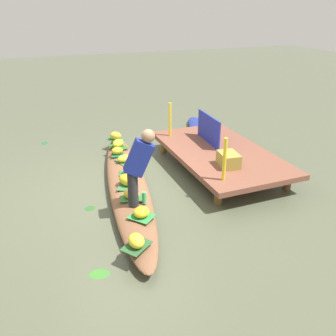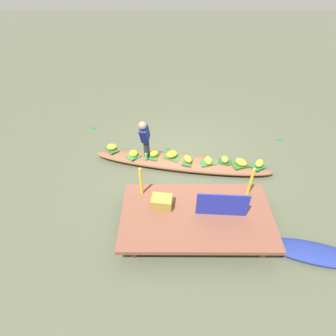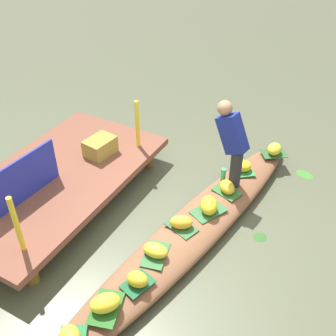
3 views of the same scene
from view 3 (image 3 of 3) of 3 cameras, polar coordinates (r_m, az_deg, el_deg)
canal_water at (r=5.34m, az=3.55°, el=-9.46°), size 40.00×40.00×0.00m
dock_platform at (r=5.88m, az=-15.37°, el=-1.48°), size 3.20×1.80×0.40m
vendor_boat at (r=5.25m, az=3.60°, el=-8.51°), size 4.92×1.48×0.25m
leaf_mat_0 at (r=5.65m, az=8.20°, el=-3.26°), size 0.35×0.43×0.01m
banana_bunch_0 at (r=5.60m, az=8.27°, el=-2.65°), size 0.32×0.32×0.16m
leaf_mat_1 at (r=4.78m, az=-1.77°, el=-11.99°), size 0.47×0.35×0.01m
banana_bunch_1 at (r=4.73m, az=-1.78°, el=-11.42°), size 0.21×0.31×0.14m
leaf_mat_2 at (r=6.53m, az=14.55°, el=1.99°), size 0.43×0.46×0.01m
banana_bunch_2 at (r=6.49m, az=14.66°, el=2.59°), size 0.28×0.22×0.17m
leaf_mat_3 at (r=6.07m, az=10.33°, el=-0.27°), size 0.45×0.45×0.01m
banana_bunch_3 at (r=6.03m, az=10.41°, el=0.30°), size 0.32×0.33×0.15m
leaf_mat_5 at (r=4.53m, az=-4.26°, el=-15.84°), size 0.39×0.32×0.01m
banana_bunch_5 at (r=4.47m, az=-4.31°, el=-15.23°), size 0.19×0.25×0.16m
leaf_mat_6 at (r=5.09m, az=1.85°, el=-8.21°), size 0.34×0.45×0.01m
banana_bunch_6 at (r=5.03m, az=1.87°, el=-7.57°), size 0.28×0.33×0.16m
leaf_mat_7 at (r=4.39m, az=-8.66°, el=-18.78°), size 0.49×0.39×0.01m
banana_bunch_7 at (r=4.32m, az=-8.76°, el=-18.13°), size 0.37×0.36×0.17m
leaf_mat_8 at (r=5.32m, az=5.66°, el=-5.99°), size 0.52×0.44×0.01m
banana_bunch_8 at (r=5.25m, az=5.72°, el=-5.21°), size 0.38×0.34×0.20m
vendor_person at (r=5.43m, az=8.97°, el=3.87°), size 0.25×0.49×1.22m
water_bottle at (r=5.78m, az=7.72°, el=-0.93°), size 0.07×0.07×0.20m
market_banner at (r=5.41m, az=-19.41°, el=-1.35°), size 1.06×0.09×0.59m
railing_post_west at (r=4.66m, az=-20.39°, el=-7.42°), size 0.06×0.06×0.75m
railing_post_east at (r=6.07m, az=-4.30°, el=6.14°), size 0.06×0.06×0.75m
produce_crate at (r=6.08m, az=-9.46°, el=2.97°), size 0.48×0.37×0.25m
drifting_plant_0 at (r=6.65m, az=18.55°, el=-0.83°), size 0.25×0.31×0.01m
drifting_plant_1 at (r=5.44m, az=12.73°, el=-9.42°), size 0.24×0.24×0.01m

